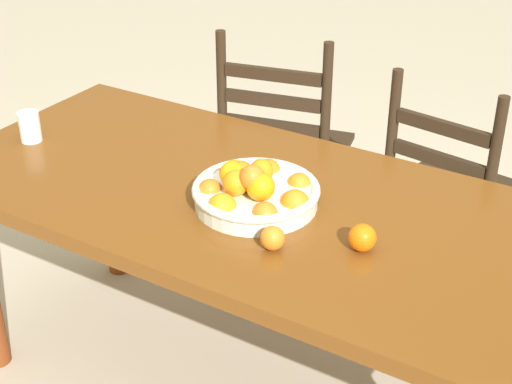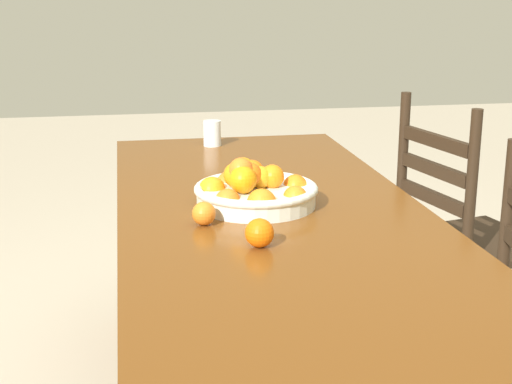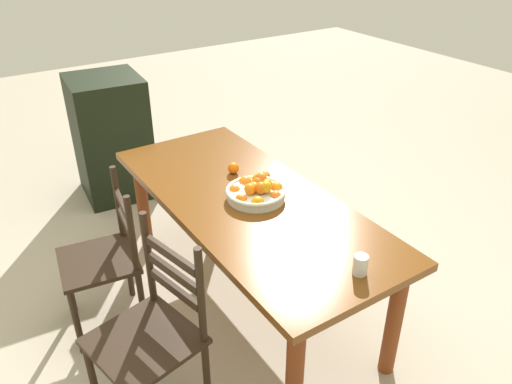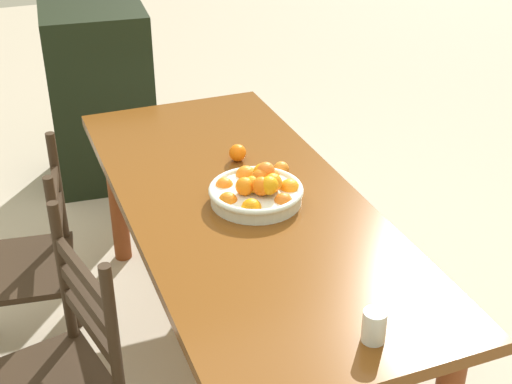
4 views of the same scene
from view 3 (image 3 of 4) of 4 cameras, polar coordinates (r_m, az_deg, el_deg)
ground_plane at (r=3.28m, az=-0.87°, el=-11.91°), size 12.00×12.00×0.00m
dining_table at (r=2.89m, az=-0.96°, el=-2.37°), size 1.99×0.85×0.74m
chair_near_window at (r=2.97m, az=-16.80°, el=-7.45°), size 0.47×0.47×0.93m
chair_by_cabinet at (r=2.46m, az=-11.71°, el=-15.45°), size 0.53×0.53×0.97m
cabinet at (r=4.36m, az=-16.17°, el=6.02°), size 0.63×0.61×1.02m
fruit_bowl at (r=2.82m, az=0.09°, el=0.11°), size 0.35×0.35×0.14m
orange_loose_0 at (r=3.10m, az=-2.60°, el=2.75°), size 0.07×0.07×0.07m
orange_loose_1 at (r=3.01m, az=1.06°, el=1.84°), size 0.06×0.06×0.06m
drinking_glass at (r=2.31m, az=11.82°, el=-8.13°), size 0.07×0.07×0.10m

